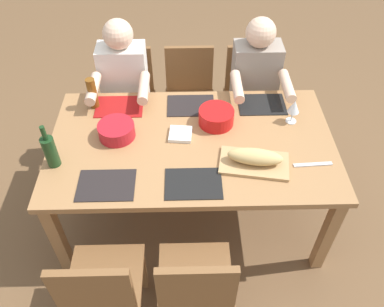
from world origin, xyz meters
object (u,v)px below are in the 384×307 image
wine_bottle (50,151)px  cutting_board (254,163)px  diner_near_left (255,84)px  dining_table (192,150)px  wine_glass (294,107)px  beer_bottle (93,93)px  napkin_stack (180,134)px  chair_near_right (130,94)px  chair_far_right (102,289)px  serving_bowl_salad (216,116)px  chair_far_center (196,287)px  chair_near_center (190,94)px  chair_near_left (249,93)px  bread_loaf (255,157)px  diner_near_right (124,86)px  serving_bowl_fruit (116,130)px

wine_bottle → cutting_board: bearing=178.4°
diner_near_left → wine_bottle: size_ratio=4.14×
dining_table → wine_glass: size_ratio=10.65×
beer_bottle → napkin_stack: size_ratio=1.57×
dining_table → chair_near_right: chair_near_right is taller
chair_far_right → serving_bowl_salad: 1.23m
chair_near_right → diner_near_left: bearing=169.3°
chair_far_center → chair_near_center: 1.66m
chair_near_right → chair_far_center: bearing=106.4°
chair_near_right → wine_bottle: bearing=72.1°
chair_near_left → serving_bowl_salad: 0.80m
beer_bottle → bread_loaf: bearing=150.8°
serving_bowl_salad → napkin_stack: bearing=26.6°
dining_table → diner_near_right: diner_near_right is taller
chair_far_right → serving_bowl_fruit: size_ratio=3.72×
diner_near_right → chair_near_center: 0.56m
chair_near_left → diner_near_left: size_ratio=0.71×
chair_far_center → serving_bowl_fruit: (0.47, -0.89, 0.31)m
chair_near_center → wine_glass: size_ratio=5.12×
diner_near_right → chair_near_right: bearing=-90.0°
chair_far_center → bread_loaf: (-0.36, -0.62, 0.32)m
diner_near_left → chair_near_center: (0.49, -0.18, -0.21)m
bread_loaf → chair_far_center: bearing=60.1°
dining_table → chair_near_right: bearing=-59.6°
dining_table → chair_near_left: size_ratio=2.08×
chair_near_right → cutting_board: size_ratio=2.12×
serving_bowl_fruit → bread_loaf: bearing=162.2°
chair_near_right → serving_bowl_salad: size_ratio=3.75×
chair_near_right → chair_near_center: same height
cutting_board → napkin_stack: bearing=-31.0°
chair_near_right → serving_bowl_fruit: (-0.02, 0.77, 0.31)m
chair_near_right → diner_near_right: diner_near_right is taller
chair_far_center → cutting_board: 0.77m
chair_near_right → wine_glass: bearing=150.0°
beer_bottle → napkin_stack: beer_bottle is taller
diner_near_right → bread_loaf: size_ratio=3.75×
chair_far_right → napkin_stack: (-0.42, -0.88, 0.27)m
diner_near_left → napkin_stack: 0.82m
bread_loaf → beer_bottle: beer_bottle is taller
chair_near_center → wine_bottle: bearing=51.1°
chair_far_center → cutting_board: chair_far_center is taller
chair_far_center → serving_bowl_fruit: chair_far_center is taller
chair_far_center → chair_near_center: (-0.00, -1.66, 0.00)m
diner_near_right → wine_bottle: size_ratio=4.14×
chair_far_right → serving_bowl_salad: chair_far_right is taller
chair_far_right → bread_loaf: (-0.84, -0.62, 0.32)m
chair_near_center → beer_bottle: bearing=35.9°
serving_bowl_salad → beer_bottle: (0.81, -0.19, 0.05)m
chair_near_right → bread_loaf: same height
chair_near_left → napkin_stack: bearing=54.4°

